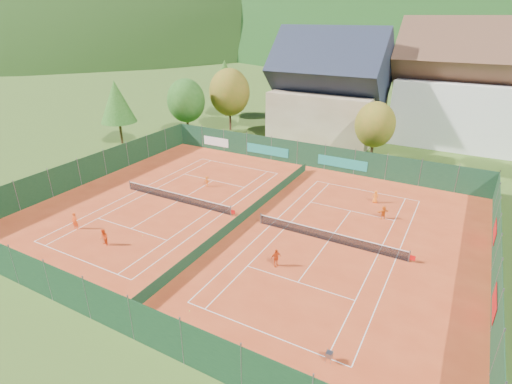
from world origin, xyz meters
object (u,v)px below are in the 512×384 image
at_px(player_left_near, 75,221).
at_px(player_left_mid, 104,237).
at_px(player_right_far_b, 383,212).
at_px(player_right_near, 276,258).
at_px(ball_hopper, 329,354).
at_px(hotel_block_a, 474,92).
at_px(chalet, 329,93).
at_px(player_left_far, 207,181).
at_px(player_right_far_a, 375,197).

relative_size(player_left_near, player_left_mid, 1.04).
bearing_deg(player_right_far_b, player_right_near, 23.16).
xyz_separation_m(ball_hopper, player_right_near, (-6.54, 6.77, 0.19)).
distance_m(hotel_block_a, player_left_mid, 51.74).
xyz_separation_m(player_left_near, player_right_far_b, (23.29, 14.99, -0.13)).
bearing_deg(player_left_near, ball_hopper, -19.44).
xyz_separation_m(ball_hopper, player_left_mid, (-20.09, 2.67, 0.19)).
distance_m(chalet, ball_hopper, 45.22).
bearing_deg(player_left_far, player_right_near, 143.25).
bearing_deg(player_left_near, chalet, 65.06).
distance_m(player_left_near, player_left_mid, 4.49).
xyz_separation_m(hotel_block_a, player_right_near, (-10.26, -41.35, -6.64)).
xyz_separation_m(player_left_far, player_right_near, (13.36, -10.04, 0.14)).
bearing_deg(player_left_far, ball_hopper, 139.99).
height_order(player_left_near, player_left_far, player_left_near).
bearing_deg(chalet, hotel_block_a, 17.53).
bearing_deg(hotel_block_a, ball_hopper, -94.42).
height_order(player_left_near, player_right_far_a, player_left_near).
distance_m(player_left_mid, player_right_near, 14.16).
distance_m(ball_hopper, player_right_far_a, 21.66).
relative_size(hotel_block_a, player_left_near, 13.89).
bearing_deg(player_left_mid, ball_hopper, 10.86).
relative_size(chalet, player_left_near, 10.42).
distance_m(ball_hopper, player_left_far, 26.05).
height_order(chalet, ball_hopper, chalet).
xyz_separation_m(chalet, player_right_far_b, (14.05, -23.72, -5.98)).
relative_size(hotel_block_a, player_right_near, 14.59).
height_order(player_left_near, player_right_far_b, player_left_near).
bearing_deg(player_left_far, chalet, -100.15).
xyz_separation_m(chalet, player_right_near, (8.74, -35.35, -5.88)).
xyz_separation_m(hotel_block_a, player_left_far, (-23.62, -31.31, -6.79)).
height_order(hotel_block_a, player_right_near, hotel_block_a).
relative_size(player_left_far, player_right_far_b, 0.92).
relative_size(chalet, ball_hopper, 20.25).
height_order(ball_hopper, player_right_far_a, player_right_far_a).
distance_m(player_left_mid, player_right_far_b, 24.57).
bearing_deg(player_left_mid, hotel_block_a, 80.77).
bearing_deg(ball_hopper, player_left_far, 139.80).
relative_size(player_right_near, player_right_far_b, 1.15).
xyz_separation_m(player_left_near, player_right_far_a, (21.81, 18.08, -0.12)).
bearing_deg(player_right_far_a, player_left_mid, 40.91).
bearing_deg(player_right_far_b, chalet, -101.67).
bearing_deg(player_left_near, hotel_block_a, 46.21).
xyz_separation_m(player_right_near, player_right_far_b, (5.31, 11.63, -0.10)).
bearing_deg(ball_hopper, player_left_near, 172.07).
bearing_deg(player_right_far_b, player_left_far, -37.45).
height_order(player_left_far, player_right_far_b, player_right_far_b).
bearing_deg(player_left_far, hotel_block_a, -126.84).
distance_m(chalet, player_left_near, 40.22).
bearing_deg(player_left_far, player_right_far_b, -174.95).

